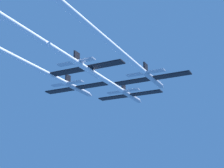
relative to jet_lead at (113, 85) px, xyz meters
name	(u,v)px	position (x,y,z in m)	size (l,w,h in m)	color
jet_lead	(113,85)	(0.00, 0.00, 0.00)	(18.24, 45.26, 3.02)	#B2BAC6
jet_left_wing	(41,71)	(-10.38, -15.05, 0.45)	(18.24, 54.75, 3.02)	#B2BAC6
jet_right_wing	(129,59)	(10.68, -14.05, -0.29)	(18.24, 51.92, 3.02)	#B2BAC6
jet_slot	(53,47)	(-0.91, -23.81, 0.64)	(18.24, 50.12, 3.02)	#B2BAC6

